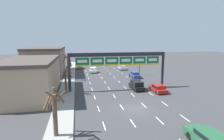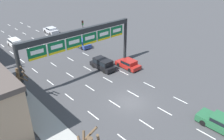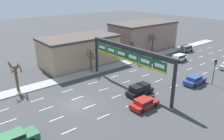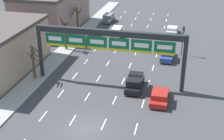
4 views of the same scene
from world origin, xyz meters
name	(u,v)px [view 2 (image 2 of 4)]	position (x,y,z in m)	size (l,w,h in m)	color
ground_plane	(130,102)	(0.00, 0.00, 0.00)	(220.00, 220.00, 0.00)	#3D3D3F
sidewalk_left	(61,140)	(-9.65, 0.00, 0.07)	(2.80, 110.00, 0.15)	#999993
lane_dashes	(70,66)	(0.00, 13.50, 0.00)	(10.02, 67.00, 0.01)	white
sign_gantry	(81,39)	(0.00, 9.81, 5.67)	(18.61, 0.70, 7.10)	#232628
car_green	(222,123)	(3.50, -9.60, 0.78)	(1.98, 4.66, 1.46)	#235B38
suv_black	(103,63)	(3.44, 9.22, 0.95)	(1.89, 4.50, 1.70)	black
car_red	(128,64)	(6.70, 6.72, 0.75)	(1.97, 4.17, 1.40)	maroon
car_silver	(51,30)	(6.60, 32.02, 0.75)	(1.95, 4.18, 1.39)	#B7B7BC
car_blue	(81,43)	(6.58, 19.62, 0.82)	(1.81, 4.64, 1.55)	navy
suv_white	(15,42)	(-3.10, 28.81, 0.86)	(1.86, 4.07, 1.53)	silver
traffic_light_near_gantry	(83,27)	(8.66, 21.74, 3.26)	(0.30, 0.35, 4.56)	black
tree_bare_furthest	(21,82)	(-9.56, 8.81, 2.75)	(1.73, 1.87, 5.01)	brown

